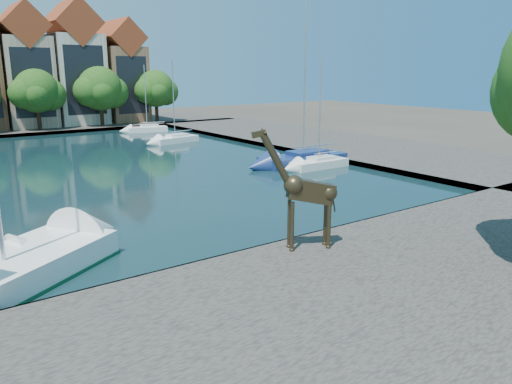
% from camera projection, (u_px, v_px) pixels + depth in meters
% --- Properties ---
extents(ground, '(160.00, 160.00, 0.00)m').
position_uv_depth(ground, '(269.00, 253.00, 22.09)').
color(ground, '#38332B').
rests_on(ground, ground).
extents(water_basin, '(38.00, 50.00, 0.08)m').
position_uv_depth(water_basin, '(93.00, 168.00, 41.00)').
color(water_basin, black).
rests_on(water_basin, ground).
extents(near_quay, '(50.00, 14.00, 0.50)m').
position_uv_depth(near_quay, '(397.00, 308.00, 16.51)').
color(near_quay, '#4A4640').
rests_on(near_quay, ground).
extents(far_quay, '(60.00, 16.00, 0.50)m').
position_uv_depth(far_quay, '(14.00, 129.00, 66.18)').
color(far_quay, '#4A4640').
rests_on(far_quay, ground).
extents(right_quay, '(14.00, 52.00, 0.50)m').
position_uv_depth(right_quay, '(318.00, 141.00, 55.12)').
color(right_quay, '#4A4640').
rests_on(right_quay, ground).
extents(townhouse_east_inner, '(5.94, 9.18, 15.79)m').
position_uv_depth(townhouse_east_inner, '(24.00, 71.00, 65.51)').
color(townhouse_east_inner, tan).
rests_on(townhouse_east_inner, far_quay).
extents(townhouse_east_mid, '(6.43, 9.18, 16.65)m').
position_uv_depth(townhouse_east_mid, '(74.00, 68.00, 69.10)').
color(townhouse_east_mid, beige).
rests_on(townhouse_east_mid, far_quay).
extents(townhouse_east_end, '(5.44, 9.18, 14.43)m').
position_uv_depth(townhouse_east_end, '(120.00, 75.00, 73.02)').
color(townhouse_east_end, '#8A6042').
rests_on(townhouse_east_end, far_quay).
extents(far_tree_mid_east, '(7.02, 5.40, 7.52)m').
position_uv_depth(far_tree_mid_east, '(37.00, 92.00, 61.85)').
color(far_tree_mid_east, '#332114').
rests_on(far_tree_mid_east, far_quay).
extents(far_tree_east, '(7.54, 5.80, 7.84)m').
position_uv_depth(far_tree_east, '(101.00, 90.00, 66.37)').
color(far_tree_east, '#332114').
rests_on(far_tree_east, far_quay).
extents(far_tree_far_east, '(6.76, 5.20, 7.36)m').
position_uv_depth(far_tree_far_east, '(156.00, 90.00, 70.93)').
color(far_tree_far_east, '#332114').
rests_on(far_tree_far_east, far_quay).
extents(giraffe_statue, '(3.42, 1.74, 5.12)m').
position_uv_depth(giraffe_statue, '(305.00, 191.00, 20.72)').
color(giraffe_statue, '#332A19').
rests_on(giraffe_statue, near_quay).
extents(sailboat_right_a, '(5.17, 1.83, 9.03)m').
position_uv_depth(sailboat_right_a, '(319.00, 162.00, 40.76)').
color(sailboat_right_a, silver).
rests_on(sailboat_right_a, water_basin).
extents(sailboat_right_b, '(7.80, 2.95, 14.21)m').
position_uv_depth(sailboat_right_b, '(303.00, 157.00, 42.25)').
color(sailboat_right_b, navy).
rests_on(sailboat_right_b, water_basin).
extents(sailboat_right_c, '(5.51, 2.80, 8.77)m').
position_uv_depth(sailboat_right_c, '(175.00, 138.00, 54.72)').
color(sailboat_right_c, white).
rests_on(sailboat_right_c, water_basin).
extents(sailboat_right_d, '(5.20, 2.68, 8.38)m').
position_uv_depth(sailboat_right_d, '(147.00, 128.00, 64.15)').
color(sailboat_right_d, white).
rests_on(sailboat_right_d, water_basin).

